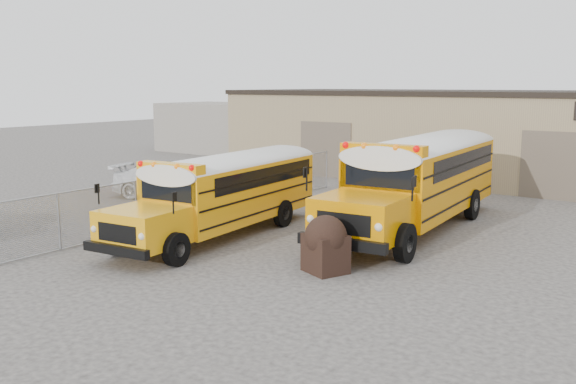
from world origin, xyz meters
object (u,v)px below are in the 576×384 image
Objects in this scene: school_bus_left at (306,168)px; tarp_bundle at (326,243)px; car_white at (169,181)px; car_dark at (168,179)px; school_bus_right at (471,156)px.

tarp_bundle is at bearing -52.34° from school_bus_left.
car_dark is (-0.62, 0.50, -0.02)m from car_white.
car_white is at bearing -121.45° from car_dark.
school_bus_left is 0.85× the size of school_bus_right.
tarp_bundle is 13.16m from car_white.
car_white is at bearing -144.79° from school_bus_right.
car_white is at bearing 154.74° from tarp_bundle.
school_bus_right is 7.22× the size of tarp_bundle.
school_bus_left reaches higher than car_white.
car_dark is at bearing -148.02° from school_bus_right.
car_dark is at bearing -168.77° from school_bus_left.
tarp_bundle reaches higher than car_dark.
school_bus_left is 7.60m from school_bus_right.
school_bus_right is at bearing -74.89° from car_white.
tarp_bundle is at bearing -135.36° from car_white.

